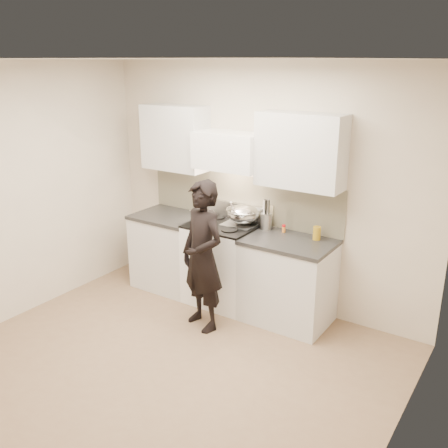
% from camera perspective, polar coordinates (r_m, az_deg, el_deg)
% --- Properties ---
extents(ground_plane, '(4.00, 4.00, 0.00)m').
position_cam_1_polar(ground_plane, '(4.81, -6.81, -15.94)').
color(ground_plane, '#876D50').
extents(room_shell, '(4.04, 3.54, 2.70)m').
position_cam_1_polar(room_shell, '(4.45, -5.06, 3.91)').
color(room_shell, beige).
rests_on(room_shell, ground).
extents(stove, '(0.76, 0.65, 0.96)m').
position_cam_1_polar(stove, '(5.75, -0.11, -4.45)').
color(stove, white).
rests_on(stove, ground).
extents(counter_right, '(0.92, 0.67, 0.92)m').
position_cam_1_polar(counter_right, '(5.38, 7.32, -6.44)').
color(counter_right, silver).
rests_on(counter_right, ground).
extents(counter_left, '(0.82, 0.67, 0.92)m').
position_cam_1_polar(counter_left, '(6.19, -6.15, -3.00)').
color(counter_left, silver).
rests_on(counter_left, ground).
extents(wok, '(0.39, 0.48, 0.32)m').
position_cam_1_polar(wok, '(5.54, 2.24, 1.14)').
color(wok, silver).
rests_on(wok, stove).
extents(stock_pot, '(0.30, 0.22, 0.14)m').
position_cam_1_polar(stock_pot, '(5.55, -2.63, 0.80)').
color(stock_pot, silver).
rests_on(stock_pot, stove).
extents(utensil_crock, '(0.13, 0.13, 0.34)m').
position_cam_1_polar(utensil_crock, '(5.48, 4.81, 0.44)').
color(utensil_crock, '#BEBEBE').
rests_on(utensil_crock, counter_right).
extents(spice_jar, '(0.04, 0.04, 0.08)m').
position_cam_1_polar(spice_jar, '(5.42, 6.84, -0.51)').
color(spice_jar, orange).
rests_on(spice_jar, counter_right).
extents(oil_glass, '(0.08, 0.08, 0.14)m').
position_cam_1_polar(oil_glass, '(5.24, 10.56, -1.03)').
color(oil_glass, '#AB8318').
rests_on(oil_glass, counter_right).
extents(person, '(0.67, 0.55, 1.58)m').
position_cam_1_polar(person, '(5.09, -2.46, -3.72)').
color(person, black).
rests_on(person, ground).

